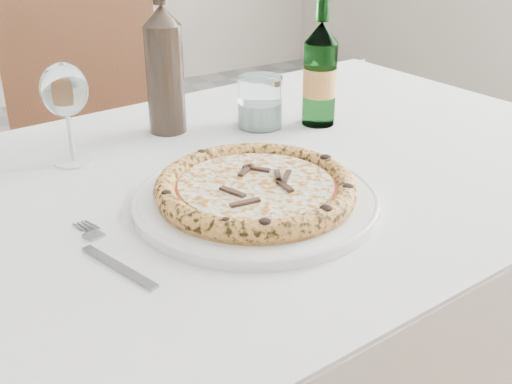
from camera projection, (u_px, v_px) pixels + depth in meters
dining_table at (222, 236)px, 0.98m from camera, size 1.40×0.90×0.76m
chair_far at (89, 150)px, 1.64m from camera, size 0.49×0.49×0.93m
plate at (256, 199)px, 0.86m from camera, size 0.33×0.33×0.02m
pizza at (256, 188)px, 0.85m from camera, size 0.27×0.27×0.03m
fork at (110, 256)px, 0.75m from camera, size 0.05×0.18×0.00m
wine_glass at (65, 93)px, 0.95m from camera, size 0.07×0.07×0.16m
tumbler at (260, 105)px, 1.13m from camera, size 0.08×0.08×0.09m
beer_bottle at (320, 74)px, 1.12m from camera, size 0.06×0.06×0.23m
wine_bottle at (165, 68)px, 1.08m from camera, size 0.06×0.06×0.26m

